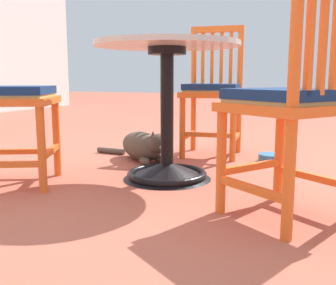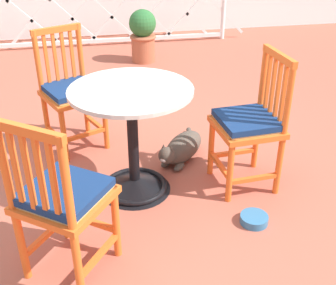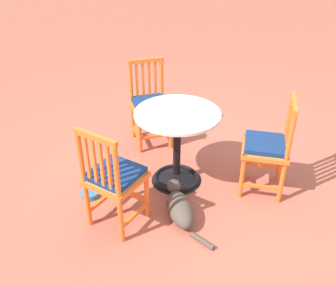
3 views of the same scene
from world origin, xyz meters
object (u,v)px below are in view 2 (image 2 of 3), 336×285
Objects in this scene: orange_chair_near_fence at (250,124)px; terracotta_planter at (143,34)px; orange_chair_tucked_in at (71,92)px; orange_chair_facing_out at (62,199)px; tabby_cat at (181,149)px; pet_water_bowl at (254,219)px; cafe_table at (134,153)px.

orange_chair_near_fence is 2.75m from terracotta_planter.
orange_chair_facing_out is (-0.04, -1.36, 0.00)m from orange_chair_tucked_in.
orange_chair_near_fence is 0.63m from tabby_cat.
orange_chair_facing_out is at bearing -130.01° from tabby_cat.
orange_chair_near_fence is at bearing 26.69° from orange_chair_facing_out.
orange_chair_tucked_in is 0.93m from tabby_cat.
tabby_cat is at bearing 49.99° from orange_chair_facing_out.
terracotta_planter is (0.06, 2.36, 0.23)m from tabby_cat.
terracotta_planter is at bearing 75.39° from orange_chair_facing_out.
orange_chair_tucked_in is at bearing 152.37° from tabby_cat.
cafe_table is at bearing 143.62° from pet_water_bowl.
orange_chair_facing_out and orange_chair_near_fence have the same top height.
terracotta_planter is (-0.31, 2.73, -0.12)m from orange_chair_near_fence.
orange_chair_near_fence is at bearing -4.63° from cafe_table.
orange_chair_facing_out is 1.47× the size of terracotta_planter.
orange_chair_facing_out is 1.37× the size of tabby_cat.
cafe_table is at bearing 57.19° from orange_chair_facing_out.
tabby_cat is at bearing 109.20° from pet_water_bowl.
orange_chair_facing_out is 5.36× the size of pet_water_bowl.
cafe_table is 0.79m from orange_chair_facing_out.
terracotta_planter is at bearing 93.98° from pet_water_bowl.
orange_chair_tucked_in is at bearing -112.81° from terracotta_planter.
terracotta_planter is (0.86, 3.32, -0.12)m from orange_chair_facing_out.
orange_chair_near_fence is at bearing -34.14° from orange_chair_tucked_in.
cafe_table is 4.47× the size of pet_water_bowl.
orange_chair_near_fence is (1.13, -0.77, 0.00)m from orange_chair_tucked_in.
terracotta_planter is 3.65× the size of pet_water_bowl.
orange_chair_facing_out reaches higher than tabby_cat.
orange_chair_near_fence is at bearing 77.74° from pet_water_bowl.
orange_chair_tucked_in reaches higher than terracotta_planter.
cafe_table is 0.83× the size of orange_chair_near_fence.
pet_water_bowl is at bearing -86.02° from terracotta_planter.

